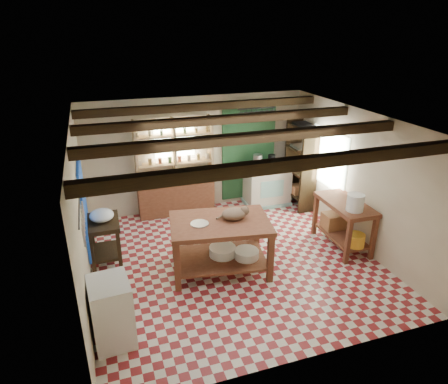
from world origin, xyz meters
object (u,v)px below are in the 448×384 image
object	(u,v)px
work_table	(220,246)
cat	(234,214)
prep_table	(105,241)
white_cabinet	(112,312)
right_counter	(343,224)
stove	(267,184)

from	to	relation	value
work_table	cat	bearing A→B (deg)	11.31
prep_table	white_cabinet	bearing A→B (deg)	-89.28
right_counter	prep_table	bearing A→B (deg)	170.24
stove	white_cabinet	bearing A→B (deg)	-135.56
stove	prep_table	bearing A→B (deg)	-157.50
white_cabinet	prep_table	bearing A→B (deg)	84.95
work_table	right_counter	xyz separation A→B (m)	(2.50, 0.03, -0.01)
work_table	cat	distance (m)	0.63
stove	white_cabinet	distance (m)	5.19
stove	prep_table	distance (m)	4.07
work_table	prep_table	size ratio (longest dim) A/B	2.04
white_cabinet	stove	bearing A→B (deg)	38.05
stove	cat	size ratio (longest dim) A/B	2.39
stove	right_counter	size ratio (longest dim) A/B	0.79
prep_table	white_cabinet	distance (m)	2.08
prep_table	cat	size ratio (longest dim) A/B	1.91
cat	stove	bearing A→B (deg)	53.66
stove	prep_table	size ratio (longest dim) A/B	1.25
work_table	white_cabinet	distance (m)	2.24
stove	white_cabinet	world-z (taller)	stove
work_table	prep_table	world-z (taller)	work_table
cat	right_counter	bearing A→B (deg)	-0.12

